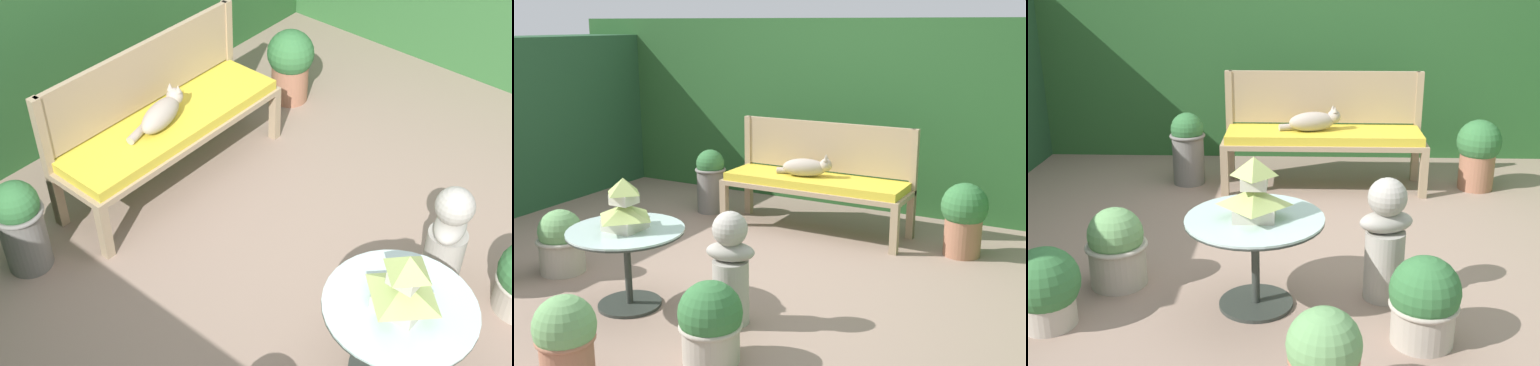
{
  "view_description": "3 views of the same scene",
  "coord_description": "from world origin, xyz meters",
  "views": [
    {
      "loc": [
        -2.39,
        -1.62,
        3.05
      ],
      "look_at": [
        0.07,
        0.47,
        0.33
      ],
      "focal_mm": 50.0,
      "sensor_mm": 36.0,
      "label": 1
    },
    {
      "loc": [
        2.26,
        -3.63,
        1.75
      ],
      "look_at": [
        -0.02,
        0.57,
        0.55
      ],
      "focal_mm": 45.0,
      "sensor_mm": 36.0,
      "label": 2
    },
    {
      "loc": [
        -0.07,
        -3.8,
        1.76
      ],
      "look_at": [
        -0.21,
        0.32,
        0.33
      ],
      "focal_mm": 45.0,
      "sensor_mm": 36.0,
      "label": 3
    }
  ],
  "objects": [
    {
      "name": "potted_plant_bench_right",
      "position": [
        -1.13,
        -0.52,
        0.23
      ],
      "size": [
        0.35,
        0.35,
        0.46
      ],
      "color": "#ADA393",
      "rests_on": "ground"
    },
    {
      "name": "potted_plant_hedge_corner",
      "position": [
        0.01,
        -1.6,
        0.25
      ],
      "size": [
        0.31,
        0.31,
        0.47
      ],
      "color": "#9E664C",
      "rests_on": "ground"
    },
    {
      "name": "cat",
      "position": [
        -0.0,
        1.18,
        0.56
      ],
      "size": [
        0.5,
        0.25,
        0.2
      ],
      "rotation": [
        0.0,
        0.0,
        0.27
      ],
      "color": "#A89989",
      "rests_on": "garden_bench"
    },
    {
      "name": "potted_plant_bench_left",
      "position": [
        1.32,
        1.2,
        0.31
      ],
      "size": [
        0.35,
        0.35,
        0.57
      ],
      "color": "#9E664C",
      "rests_on": "ground"
    },
    {
      "name": "patio_table",
      "position": [
        -0.33,
        -0.74,
        0.4
      ],
      "size": [
        0.73,
        0.73,
        0.51
      ],
      "color": "#2D332D",
      "rests_on": "ground"
    },
    {
      "name": "garden_bust",
      "position": [
        0.37,
        -0.63,
        0.35
      ],
      "size": [
        0.33,
        0.23,
        0.69
      ],
      "rotation": [
        0.0,
        0.0,
        0.25
      ],
      "color": "#A39E93",
      "rests_on": "ground"
    },
    {
      "name": "ground",
      "position": [
        0.0,
        0.0,
        0.0
      ],
      "size": [
        30.0,
        30.0,
        0.0
      ],
      "primitive_type": "plane",
      "color": "gray"
    },
    {
      "name": "bench_backrest",
      "position": [
        0.08,
        1.4,
        0.66
      ],
      "size": [
        1.61,
        0.06,
        0.92
      ],
      "color": "tan",
      "rests_on": "ground"
    },
    {
      "name": "pagoda_birdhouse",
      "position": [
        -0.33,
        -0.74,
        0.65
      ],
      "size": [
        0.29,
        0.29,
        0.33
      ],
      "color": "beige",
      "rests_on": "patio_table"
    },
    {
      "name": "foliage_hedge_back",
      "position": [
        0.0,
        2.52,
        0.9
      ],
      "size": [
        6.4,
        0.95,
        1.79
      ],
      "primitive_type": "cube",
      "color": "#285628",
      "rests_on": "ground"
    },
    {
      "name": "potted_plant_table_near",
      "position": [
        -1.03,
        1.26,
        0.32
      ],
      "size": [
        0.29,
        0.29,
        0.6
      ],
      "color": "slate",
      "rests_on": "ground"
    },
    {
      "name": "potted_plant_path_edge",
      "position": [
        0.51,
        -1.06,
        0.22
      ],
      "size": [
        0.35,
        0.35,
        0.45
      ],
      "color": "#ADA393",
      "rests_on": "ground"
    },
    {
      "name": "potted_plant_table_far",
      "position": [
        -1.37,
        -0.97,
        0.21
      ],
      "size": [
        0.35,
        0.35,
        0.42
      ],
      "color": "#ADA393",
      "rests_on": "ground"
    },
    {
      "name": "garden_bench",
      "position": [
        0.08,
        1.18,
        0.41
      ],
      "size": [
        1.61,
        0.49,
        0.48
      ],
      "color": "tan",
      "rests_on": "ground"
    }
  ]
}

